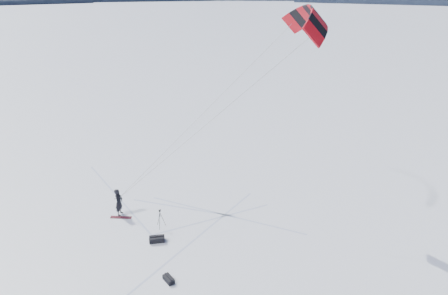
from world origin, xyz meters
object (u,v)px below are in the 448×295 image
(snowboard, at_px, (121,217))
(gear_bag_b, at_px, (169,279))
(gear_bag_a, at_px, (157,239))
(tripod, at_px, (160,216))
(snowkiter, at_px, (120,214))

(snowboard, bearing_deg, gear_bag_b, -52.21)
(snowboard, bearing_deg, gear_bag_a, -38.32)
(tripod, bearing_deg, snowkiter, 133.16)
(gear_bag_b, bearing_deg, snowkiter, 175.20)
(tripod, xyz_separation_m, gear_bag_a, (0.42, -1.43, -0.62))
(snowkiter, relative_size, gear_bag_a, 1.90)
(snowkiter, xyz_separation_m, snowboard, (0.25, -0.35, 0.02))
(tripod, xyz_separation_m, gear_bag_b, (2.43, -4.22, -0.66))
(snowkiter, distance_m, gear_bag_b, 7.35)
(gear_bag_b, bearing_deg, gear_bag_a, 160.96)
(gear_bag_a, distance_m, gear_bag_b, 3.43)
(snowkiter, relative_size, tripod, 1.52)
(snowkiter, xyz_separation_m, gear_bag_a, (3.62, -1.93, 0.18))
(snowkiter, relative_size, gear_bag_b, 2.44)
(snowkiter, height_order, gear_bag_b, snowkiter)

